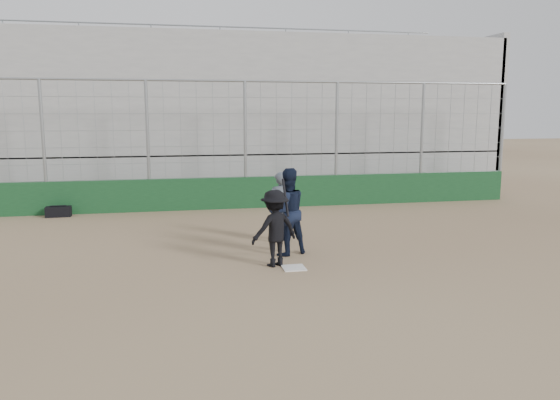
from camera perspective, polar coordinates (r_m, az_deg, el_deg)
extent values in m
plane|color=brown|center=(10.88, 1.46, -7.16)|extent=(90.00, 90.00, 0.00)
cube|color=white|center=(10.88, 1.46, -7.10)|extent=(0.44, 0.44, 0.02)
cube|color=#123A1C|center=(17.52, -3.59, 0.80)|extent=(18.00, 0.25, 1.00)
cylinder|color=gray|center=(17.37, -3.64, 5.70)|extent=(0.10, 0.10, 4.00)
cylinder|color=gray|center=(20.60, 22.15, 5.60)|extent=(0.10, 0.10, 4.00)
cylinder|color=gray|center=(17.36, -3.71, 12.30)|extent=(18.00, 0.07, 0.07)
cube|color=#949494|center=(22.36, -5.31, 3.39)|extent=(20.00, 6.70, 1.60)
cube|color=#949494|center=(22.26, -5.43, 10.84)|extent=(20.00, 6.70, 4.20)
cube|color=#949494|center=(25.32, 17.99, 8.43)|extent=(0.25, 6.70, 6.10)
cylinder|color=gray|center=(25.65, -6.30, 17.56)|extent=(20.00, 0.06, 0.06)
imported|color=black|center=(10.88, -0.56, -2.96)|extent=(1.13, 0.89, 1.54)
cylinder|color=black|center=(10.97, 0.57, 0.28)|extent=(0.07, 0.57, 0.71)
imported|color=black|center=(11.73, 0.79, -2.83)|extent=(1.12, 1.01, 1.23)
sphere|color=maroon|center=(11.64, 0.79, -0.41)|extent=(0.28, 0.28, 0.28)
imported|color=#454D58|center=(12.90, -0.02, -1.10)|extent=(0.68, 0.53, 1.51)
cube|color=black|center=(17.33, -22.14, -1.14)|extent=(0.73, 0.34, 0.30)
cylinder|color=black|center=(17.30, -22.17, -0.58)|extent=(0.46, 0.06, 0.04)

